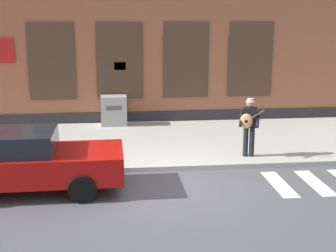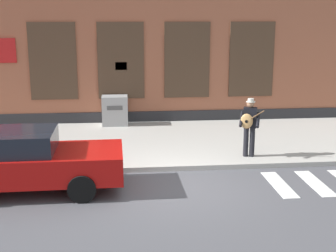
{
  "view_description": "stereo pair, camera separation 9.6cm",
  "coord_description": "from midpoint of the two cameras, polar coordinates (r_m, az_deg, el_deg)",
  "views": [
    {
      "loc": [
        -1.32,
        -11.12,
        4.27
      ],
      "look_at": [
        0.01,
        1.45,
        1.23
      ],
      "focal_mm": 50.0,
      "sensor_mm": 36.0,
      "label": 1
    },
    {
      "loc": [
        -1.23,
        -11.13,
        4.27
      ],
      "look_at": [
        0.01,
        1.45,
        1.23
      ],
      "focal_mm": 50.0,
      "sensor_mm": 36.0,
      "label": 2
    }
  ],
  "objects": [
    {
      "name": "red_car",
      "position": [
        11.95,
        -17.12,
        -4.13
      ],
      "size": [
        4.63,
        2.04,
        1.53
      ],
      "color": "#B20F0C",
      "rests_on": "ground"
    },
    {
      "name": "ground_plane",
      "position": [
        11.98,
        0.47,
        -7.36
      ],
      "size": [
        160.0,
        160.0,
        0.0
      ],
      "primitive_type": "plane",
      "color": "#4C4C51"
    },
    {
      "name": "sidewalk",
      "position": [
        15.73,
        -1.17,
        -1.97
      ],
      "size": [
        28.0,
        5.66,
        0.14
      ],
      "color": "#ADAAA3",
      "rests_on": "ground"
    },
    {
      "name": "busker",
      "position": [
        13.88,
        9.66,
        0.27
      ],
      "size": [
        0.72,
        0.67,
        1.74
      ],
      "color": "black",
      "rests_on": "sidewalk"
    },
    {
      "name": "utility_box",
      "position": [
        17.85,
        -6.76,
        1.89
      ],
      "size": [
        0.97,
        0.71,
        1.11
      ],
      "color": "#9E9E9E",
      "rests_on": "sidewalk"
    },
    {
      "name": "building_backdrop",
      "position": [
        19.98,
        -2.42,
        11.38
      ],
      "size": [
        28.0,
        4.06,
        7.06
      ],
      "color": "#99563D",
      "rests_on": "ground"
    }
  ]
}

